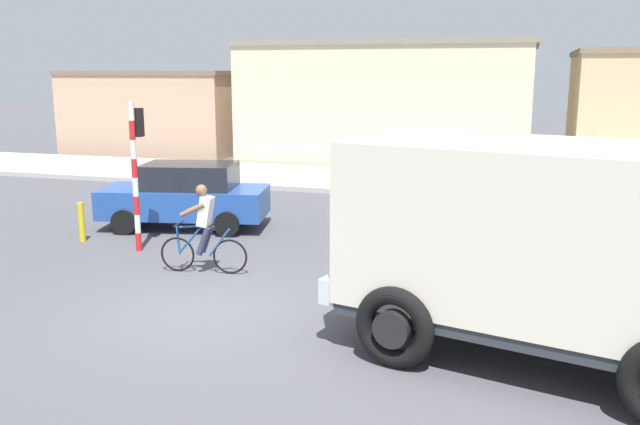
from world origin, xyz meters
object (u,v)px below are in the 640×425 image
at_px(traffic_light_pole, 136,155).
at_px(car_red_near, 450,185).
at_px(car_white_mid, 186,195).
at_px(bollard_near, 82,222).
at_px(bollard_far, 117,210).
at_px(truck_foreground, 548,238).
at_px(cyclist, 203,229).

relative_size(traffic_light_pole, car_red_near, 0.76).
xyz_separation_m(car_white_mid, bollard_near, (-1.62, -1.94, -0.37)).
distance_m(traffic_light_pole, bollard_far, 2.88).
xyz_separation_m(truck_foreground, bollard_near, (-9.91, 3.63, -1.22)).
bearing_deg(traffic_light_pole, cyclist, -27.88).
xyz_separation_m(traffic_light_pole, bollard_far, (-1.69, 1.68, -1.62)).
xyz_separation_m(traffic_light_pole, car_red_near, (5.99, 5.65, -1.25)).
relative_size(truck_foreground, traffic_light_pole, 1.83).
bearing_deg(cyclist, truck_foreground, -20.06).
relative_size(cyclist, car_red_near, 0.41).
bearing_deg(car_red_near, car_white_mid, -150.47).
bearing_deg(car_white_mid, cyclist, -57.13).
distance_m(car_red_near, bollard_near, 9.38).
xyz_separation_m(cyclist, car_red_near, (3.90, 6.76, -0.05)).
bearing_deg(traffic_light_pole, truck_foreground, -22.13).
bearing_deg(bollard_near, car_red_near, 34.97).
height_order(truck_foreground, car_red_near, truck_foreground).
distance_m(truck_foreground, car_white_mid, 10.02).
relative_size(bollard_near, bollard_far, 1.00).
bearing_deg(bollard_far, car_white_mid, 18.45).
bearing_deg(car_red_near, truck_foreground, -76.09).
bearing_deg(bollard_far, traffic_light_pole, -44.92).
xyz_separation_m(truck_foreground, bollard_far, (-9.91, 5.03, -1.22)).
xyz_separation_m(car_red_near, bollard_far, (-7.68, -3.97, -0.37)).
xyz_separation_m(truck_foreground, car_white_mid, (-8.28, 5.57, -0.85)).
bearing_deg(cyclist, car_white_mid, 122.87).
bearing_deg(truck_foreground, traffic_light_pole, 157.87).
relative_size(cyclist, bollard_far, 1.91).
bearing_deg(cyclist, traffic_light_pole, 152.12).
bearing_deg(car_white_mid, traffic_light_pole, -88.36).
relative_size(car_white_mid, bollard_far, 4.74).
xyz_separation_m(traffic_light_pole, car_white_mid, (-0.06, 2.22, -1.25)).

